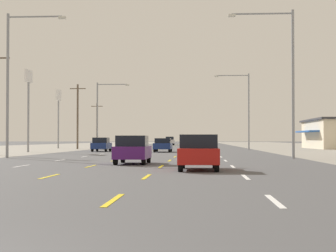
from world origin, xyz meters
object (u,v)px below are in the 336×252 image
(pole_sign_left_row_1, at_px, (28,91))
(suv_inner_left_farther, at_px, (170,141))
(hatchback_inner_right_nearest, at_px, (199,152))
(hatchback_center_turn_near, at_px, (133,150))
(streetlight_right_row_0, at_px, (286,72))
(streetlight_left_row_0, at_px, (13,74))
(hatchback_far_left_midfar, at_px, (101,144))
(sedan_center_turn_mid, at_px, (163,145))
(streetlight_left_row_1, at_px, (101,110))
(pole_sign_left_row_2, at_px, (58,103))
(sedan_inner_right_far, at_px, (199,143))
(streetlight_right_row_1, at_px, (245,105))

(pole_sign_left_row_1, bearing_deg, suv_inner_left_farther, 81.26)
(hatchback_inner_right_nearest, distance_m, hatchback_center_turn_near, 6.88)
(hatchback_inner_right_nearest, distance_m, streetlight_right_row_0, 16.73)
(streetlight_left_row_0, xyz_separation_m, streetlight_right_row_0, (19.42, 0.00, 0.04))
(streetlight_left_row_0, height_order, streetlight_right_row_0, same)
(suv_inner_left_farther, bearing_deg, hatchback_far_left_midfar, -93.21)
(sedan_center_turn_mid, bearing_deg, hatchback_far_left_midfar, 164.32)
(hatchback_inner_right_nearest, height_order, pole_sign_left_row_1, pole_sign_left_row_1)
(sedan_center_turn_mid, height_order, streetlight_left_row_1, streetlight_left_row_1)
(hatchback_center_turn_near, distance_m, suv_inner_left_farther, 98.78)
(hatchback_inner_right_nearest, bearing_deg, streetlight_right_row_0, 67.44)
(sedan_center_turn_mid, distance_m, pole_sign_left_row_1, 15.29)
(sedan_center_turn_mid, distance_m, pole_sign_left_row_2, 29.15)
(pole_sign_left_row_2, distance_m, streetlight_right_row_0, 50.13)
(sedan_inner_right_far, relative_size, streetlight_left_row_1, 0.50)
(hatchback_inner_right_nearest, height_order, pole_sign_left_row_2, pole_sign_left_row_2)
(hatchback_inner_right_nearest, bearing_deg, streetlight_left_row_0, 132.26)
(hatchback_inner_right_nearest, distance_m, pole_sign_left_row_2, 60.88)
(suv_inner_left_farther, bearing_deg, streetlight_right_row_1, -76.77)
(hatchback_center_turn_near, distance_m, pole_sign_left_row_1, 31.04)
(hatchback_far_left_midfar, xyz_separation_m, pole_sign_left_row_2, (-10.25, 20.80, 6.00))
(suv_inner_left_farther, bearing_deg, streetlight_left_row_1, -96.51)
(suv_inner_left_farther, distance_m, streetlight_right_row_1, 57.07)
(pole_sign_left_row_1, relative_size, streetlight_left_row_0, 0.83)
(sedan_center_turn_mid, xyz_separation_m, pole_sign_left_row_1, (-14.13, -1.28, 5.70))
(sedan_center_turn_mid, relative_size, streetlight_left_row_0, 0.43)
(hatchback_inner_right_nearest, xyz_separation_m, sedan_inner_right_far, (-0.13, 72.25, -0.03))
(streetlight_left_row_1, bearing_deg, streetlight_right_row_1, -0.00)
(suv_inner_left_farther, height_order, streetlight_left_row_0, streetlight_left_row_0)
(hatchback_center_turn_near, height_order, sedan_center_turn_mid, hatchback_center_turn_near)
(hatchback_center_turn_near, xyz_separation_m, hatchback_far_left_midfar, (-7.18, 30.15, 0.00))
(streetlight_left_row_0, bearing_deg, sedan_inner_right_far, 77.09)
(sedan_center_turn_mid, bearing_deg, hatchback_inner_right_nearest, -83.57)
(pole_sign_left_row_2, xyz_separation_m, streetlight_left_row_1, (7.78, -7.59, -1.49))
(hatchback_inner_right_nearest, bearing_deg, sedan_center_turn_mid, 96.43)
(streetlight_right_row_0, bearing_deg, streetlight_left_row_1, 119.24)
(hatchback_inner_right_nearest, height_order, sedan_inner_right_far, hatchback_inner_right_nearest)
(hatchback_inner_right_nearest, distance_m, sedan_inner_right_far, 72.25)
(sedan_inner_right_far, bearing_deg, hatchback_center_turn_near, -93.00)
(hatchback_far_left_midfar, xyz_separation_m, pole_sign_left_row_1, (-7.18, -3.23, 5.67))
(hatchback_center_turn_near, bearing_deg, hatchback_inner_right_nearest, -58.36)
(pole_sign_left_row_2, relative_size, streetlight_right_row_1, 0.87)
(sedan_inner_right_far, distance_m, streetlight_left_row_0, 59.31)
(streetlight_right_row_1, bearing_deg, hatchback_far_left_midfar, -141.92)
(pole_sign_left_row_1, bearing_deg, pole_sign_left_row_2, 97.27)
(hatchback_inner_right_nearest, height_order, sedan_center_turn_mid, hatchback_inner_right_nearest)
(sedan_inner_right_far, relative_size, streetlight_left_row_0, 0.43)
(streetlight_right_row_1, bearing_deg, pole_sign_left_row_2, 164.36)
(sedan_inner_right_far, relative_size, streetlight_right_row_0, 0.43)
(streetlight_left_row_0, bearing_deg, streetlight_right_row_0, 0.00)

